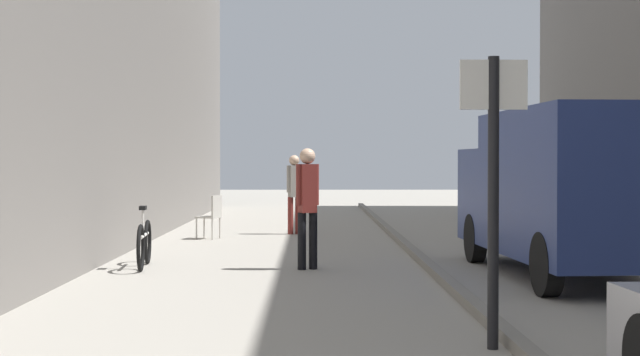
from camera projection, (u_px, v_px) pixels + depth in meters
name	position (u px, v px, depth m)	size (l,w,h in m)	color
ground_plane	(327.00, 270.00, 14.25)	(80.00, 80.00, 0.00)	gray
kerb_strip	(429.00, 266.00, 14.27)	(0.16, 40.00, 0.12)	slate
pedestrian_main_foreground	(294.00, 189.00, 21.23)	(0.34, 0.27, 1.81)	maroon
pedestrian_mid_block	(307.00, 200.00, 14.30)	(0.35, 0.28, 1.87)	black
delivery_van	(568.00, 188.00, 13.38)	(2.27, 5.61, 2.39)	navy
street_sign_post	(493.00, 176.00, 8.23)	(0.60, 0.10, 2.60)	black
bicycle_leaning	(144.00, 243.00, 14.54)	(0.19, 1.77, 0.98)	black
cafe_chair_near_window	(212.00, 214.00, 19.93)	(0.56, 0.56, 0.94)	#B7B2A8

